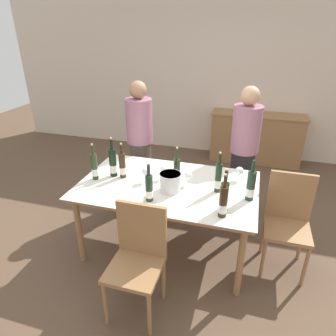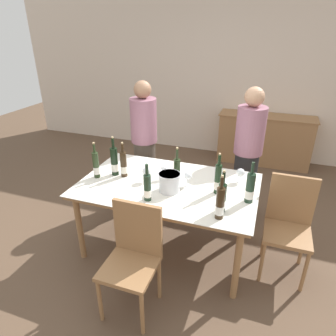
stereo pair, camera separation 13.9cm
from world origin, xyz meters
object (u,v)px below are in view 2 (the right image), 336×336
(wine_bottle_2, at_px, (96,165))
(wine_bottle_5, at_px, (218,179))
(sideboard_cabinet, at_px, (264,140))
(wine_glass_2, at_px, (147,172))
(wine_glass_0, at_px, (188,176))
(person_host, at_px, (144,144))
(chair_right_end, at_px, (289,220))
(person_guest_left, at_px, (247,156))
(wine_bottle_3, at_px, (147,188))
(wine_glass_1, at_px, (164,170))
(wine_bottle_7, at_px, (250,189))
(wine_bottle_0, at_px, (177,172))
(chair_near_front, at_px, (133,252))
(wine_glass_3, at_px, (241,173))
(dining_table, at_px, (168,190))
(wine_bottle_1, at_px, (124,165))
(wine_bottle_6, at_px, (114,162))
(wine_bottle_4, at_px, (220,204))
(ice_bucket, at_px, (169,182))
(wine_bottle_8, at_px, (222,198))

(wine_bottle_2, distance_m, wine_bottle_5, 1.25)
(sideboard_cabinet, distance_m, wine_glass_2, 2.90)
(wine_glass_0, xyz_separation_m, person_host, (-0.81, 0.80, -0.06))
(chair_right_end, distance_m, person_guest_left, 0.98)
(wine_bottle_3, xyz_separation_m, wine_glass_1, (0.00, 0.44, -0.02))
(wine_bottle_7, bearing_deg, wine_bottle_0, 171.26)
(wine_bottle_5, height_order, person_guest_left, person_guest_left)
(wine_bottle_0, xyz_separation_m, chair_near_front, (-0.10, -0.82, -0.36))
(wine_glass_3, height_order, chair_right_end, chair_right_end)
(wine_bottle_5, xyz_separation_m, person_guest_left, (0.19, 0.89, -0.10))
(wine_glass_3, bearing_deg, chair_right_end, -21.74)
(dining_table, bearing_deg, wine_bottle_3, -102.83)
(wine_bottle_1, xyz_separation_m, person_guest_left, (1.17, 0.87, -0.09))
(wine_bottle_2, xyz_separation_m, person_host, (0.13, 0.94, -0.09))
(wine_bottle_7, distance_m, wine_glass_0, 0.61)
(wine_bottle_0, height_order, wine_bottle_6, wine_bottle_6)
(wine_bottle_3, bearing_deg, wine_bottle_4, -5.48)
(wine_bottle_2, height_order, wine_glass_0, wine_bottle_2)
(wine_glass_1, xyz_separation_m, person_guest_left, (0.75, 0.79, -0.06))
(wine_bottle_4, xyz_separation_m, person_guest_left, (0.09, 1.30, -0.09))
(wine_glass_0, relative_size, wine_glass_3, 1.00)
(wine_bottle_0, relative_size, wine_bottle_3, 1.09)
(wine_bottle_6, bearing_deg, chair_right_end, 2.20)
(wine_bottle_2, distance_m, chair_right_end, 1.97)
(wine_glass_1, relative_size, wine_glass_2, 0.92)
(ice_bucket, distance_m, wine_bottle_5, 0.45)
(wine_bottle_7, distance_m, chair_right_end, 0.54)
(chair_near_front, bearing_deg, dining_table, 88.16)
(wine_bottle_3, height_order, person_host, person_host)
(ice_bucket, xyz_separation_m, wine_bottle_3, (-0.13, -0.22, 0.03))
(wine_bottle_7, bearing_deg, wine_bottle_5, 167.51)
(chair_right_end, bearing_deg, ice_bucket, -169.50)
(wine_bottle_8, bearing_deg, wine_glass_1, 148.82)
(wine_glass_3, xyz_separation_m, chair_right_end, (0.50, -0.20, -0.32))
(wine_bottle_7, height_order, chair_right_end, wine_bottle_7)
(wine_bottle_7, bearing_deg, sideboard_cabinet, 89.28)
(wine_bottle_8, bearing_deg, person_host, 136.59)
(wine_bottle_1, xyz_separation_m, wine_glass_1, (0.42, 0.08, -0.03))
(wine_bottle_2, relative_size, person_host, 0.24)
(wine_bottle_0, relative_size, wine_bottle_4, 0.99)
(wine_glass_0, bearing_deg, wine_bottle_7, -10.16)
(sideboard_cabinet, relative_size, person_guest_left, 0.96)
(wine_bottle_8, bearing_deg, wine_bottle_0, 145.90)
(wine_bottle_1, distance_m, wine_bottle_5, 0.99)
(wine_bottle_5, relative_size, wine_glass_2, 2.56)
(wine_bottle_0, distance_m, chair_right_end, 1.15)
(wine_bottle_1, height_order, wine_bottle_3, wine_bottle_1)
(sideboard_cabinet, bearing_deg, wine_bottle_5, -97.17)
(wine_bottle_4, relative_size, wine_glass_1, 2.69)
(wine_bottle_3, bearing_deg, wine_bottle_5, 30.77)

